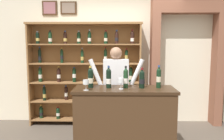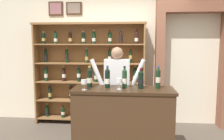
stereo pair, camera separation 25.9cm
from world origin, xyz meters
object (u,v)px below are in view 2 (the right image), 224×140
(wine_glass_center, at_px, (119,81))
(wine_glass_right, at_px, (84,82))
(tasting_bottle_super_tuscan, at_px, (125,78))
(tasting_bottle_grappa, at_px, (141,79))
(shopkeeper, at_px, (117,85))
(wine_shelf, at_px, (89,71))
(tasting_bottle_chianti, at_px, (90,77))
(tasting_counter, at_px, (123,123))
(tasting_bottle_rosso, at_px, (107,78))
(tasting_bottle_riserva, at_px, (158,78))

(wine_glass_center, distance_m, wine_glass_right, 0.49)
(tasting_bottle_super_tuscan, relative_size, tasting_bottle_grappa, 1.08)
(tasting_bottle_super_tuscan, xyz_separation_m, wine_glass_center, (-0.07, -0.09, -0.03))
(shopkeeper, height_order, tasting_bottle_super_tuscan, shopkeeper)
(wine_shelf, bearing_deg, tasting_bottle_chianti, -78.72)
(wine_shelf, relative_size, tasting_bottle_grappa, 7.78)
(tasting_counter, height_order, tasting_bottle_grappa, tasting_bottle_grappa)
(tasting_bottle_rosso, height_order, tasting_bottle_riserva, tasting_bottle_riserva)
(tasting_counter, xyz_separation_m, tasting_bottle_rosso, (-0.23, 0.02, 0.66))
(shopkeeper, xyz_separation_m, tasting_bottle_riserva, (0.62, -0.45, 0.19))
(tasting_bottle_chianti, relative_size, tasting_bottle_riserva, 0.97)
(tasting_counter, height_order, wine_glass_center, wine_glass_center)
(wine_glass_center, bearing_deg, tasting_bottle_grappa, 14.55)
(wine_shelf, xyz_separation_m, shopkeeper, (0.63, -0.88, -0.11))
(tasting_bottle_super_tuscan, distance_m, tasting_bottle_grappa, 0.23)
(tasting_bottle_riserva, xyz_separation_m, wine_glass_center, (-0.54, -0.11, -0.03))
(wine_glass_right, bearing_deg, wine_glass_center, 10.68)
(wine_shelf, height_order, shopkeeper, wine_shelf)
(tasting_bottle_chianti, xyz_separation_m, tasting_bottle_rosso, (0.26, -0.02, -0.00))
(wine_shelf, height_order, tasting_bottle_chianti, wine_shelf)
(tasting_counter, distance_m, wine_glass_center, 0.63)
(tasting_bottle_riserva, distance_m, wine_glass_right, 1.04)
(wine_shelf, xyz_separation_m, tasting_bottle_riserva, (1.25, -1.33, 0.08))
(shopkeeper, distance_m, wine_glass_center, 0.58)
(tasting_counter, xyz_separation_m, tasting_bottle_grappa, (0.25, 0.02, 0.65))
(tasting_bottle_rosso, distance_m, wine_glass_right, 0.35)
(tasting_bottle_grappa, relative_size, wine_glass_center, 1.86)
(shopkeeper, height_order, tasting_bottle_riserva, shopkeeper)
(tasting_bottle_super_tuscan, bearing_deg, tasting_bottle_rosso, -176.90)
(shopkeeper, xyz_separation_m, tasting_bottle_super_tuscan, (0.14, -0.46, 0.18))
(tasting_bottle_rosso, xyz_separation_m, wine_glass_right, (-0.30, -0.17, -0.04))
(tasting_bottle_super_tuscan, xyz_separation_m, tasting_bottle_riserva, (0.48, 0.02, 0.01))
(tasting_bottle_chianti, xyz_separation_m, wine_glass_right, (-0.04, -0.19, -0.04))
(wine_shelf, bearing_deg, wine_glass_right, -81.62)
(shopkeeper, xyz_separation_m, tasting_bottle_rosso, (-0.10, -0.47, 0.18))
(tasting_counter, xyz_separation_m, tasting_bottle_riserva, (0.49, 0.05, 0.66))
(tasting_bottle_grappa, bearing_deg, tasting_bottle_rosso, 179.54)
(tasting_bottle_grappa, bearing_deg, tasting_bottle_riserva, 7.50)
(tasting_bottle_riserva, bearing_deg, wine_glass_right, -168.93)
(shopkeeper, height_order, wine_glass_center, shopkeeper)
(tasting_bottle_riserva, bearing_deg, tasting_bottle_grappa, -172.50)
(wine_glass_center, bearing_deg, tasting_bottle_chianti, 166.67)
(tasting_counter, height_order, tasting_bottle_super_tuscan, tasting_bottle_super_tuscan)
(shopkeeper, bearing_deg, wine_glass_right, -122.26)
(tasting_bottle_grappa, bearing_deg, tasting_counter, -175.63)
(tasting_bottle_chianti, height_order, tasting_bottle_super_tuscan, tasting_bottle_super_tuscan)
(wine_shelf, height_order, wine_glass_center, wine_shelf)
(tasting_bottle_chianti, height_order, tasting_bottle_riserva, tasting_bottle_riserva)
(tasting_counter, distance_m, shopkeeper, 0.70)
(tasting_bottle_rosso, distance_m, tasting_bottle_super_tuscan, 0.24)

